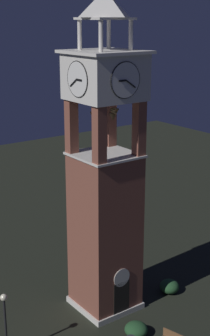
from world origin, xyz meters
TOP-DOWN VIEW (x-y plane):
  - ground at (0.00, 0.00)m, footprint 80.00×80.00m
  - clock_tower at (0.00, -0.00)m, footprint 3.79×3.79m
  - lamp_post at (-6.86, -0.89)m, footprint 0.36×0.36m
  - shrub_near_entry at (4.10, -1.27)m, footprint 1.23×1.23m
  - shrub_left_of_tower at (-0.45, -3.49)m, footprint 1.27×1.27m
  - shrub_behind_bench at (0.81, 3.67)m, footprint 1.23×1.23m

SIDE VIEW (x-z plane):
  - ground at x=0.00m, z-range 0.00..0.00m
  - shrub_left_of_tower at x=-0.45m, z-range 0.00..0.78m
  - shrub_near_entry at x=4.10m, z-range 0.00..0.85m
  - shrub_behind_bench at x=0.81m, z-range 0.00..0.90m
  - lamp_post at x=-6.86m, z-range 0.72..4.30m
  - clock_tower at x=0.00m, z-range -1.62..16.64m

